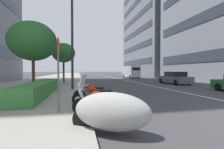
# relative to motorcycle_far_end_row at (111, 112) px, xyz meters

# --- Properties ---
(sidewalk_right_plaza) EXTENTS (160.00, 9.54, 0.15)m
(sidewalk_right_plaza) POSITION_rel_motorcycle_far_end_row_xyz_m (29.90, 5.18, -0.51)
(sidewalk_right_plaza) COLOR gray
(sidewalk_right_plaza) RESTS_ON ground
(lane_centre_stripe) EXTENTS (110.00, 0.16, 0.01)m
(lane_centre_stripe) POSITION_rel_motorcycle_far_end_row_xyz_m (34.90, -6.74, -0.58)
(lane_centre_stripe) COLOR silver
(lane_centre_stripe) RESTS_ON ground
(motorcycle_far_end_row) EXTENTS (1.67, 2.12, 1.07)m
(motorcycle_far_end_row) POSITION_rel_motorcycle_far_end_row_xyz_m (0.00, 0.00, 0.00)
(motorcycle_far_end_row) COLOR #9E9E99
(motorcycle_far_end_row) RESTS_ON ground
(motorcycle_nearest_camera) EXTENTS (0.96, 1.99, 1.48)m
(motorcycle_nearest_camera) POSITION_rel_motorcycle_far_end_row_xyz_m (1.54, 0.07, -0.14)
(motorcycle_nearest_camera) COLOR black
(motorcycle_nearest_camera) RESTS_ON ground
(motorcycle_under_tarp) EXTENTS (1.10, 2.00, 1.09)m
(motorcycle_under_tarp) POSITION_rel_motorcycle_far_end_row_xyz_m (2.95, 0.12, -0.17)
(motorcycle_under_tarp) COLOR black
(motorcycle_under_tarp) RESTS_ON ground
(motorcycle_second_in_row) EXTENTS (0.82, 2.09, 1.09)m
(motorcycle_second_in_row) POSITION_rel_motorcycle_far_end_row_xyz_m (4.18, 0.05, -0.17)
(motorcycle_second_in_row) COLOR black
(motorcycle_second_in_row) RESTS_ON ground
(car_lead_in_lane) EXTENTS (4.55, 2.00, 1.47)m
(car_lead_in_lane) POSITION_rel_motorcycle_far_end_row_xyz_m (12.90, -10.49, 0.09)
(car_lead_in_lane) COLOR #4C515B
(car_lead_in_lane) RESTS_ON ground
(delivery_van_ahead) EXTENTS (6.05, 2.23, 2.59)m
(delivery_van_ahead) POSITION_rel_motorcycle_far_end_row_xyz_m (28.50, -10.31, 0.80)
(delivery_van_ahead) COLOR #B7B7BC
(delivery_van_ahead) RESTS_ON ground
(parking_sign_by_curb) EXTENTS (0.32, 0.06, 2.58)m
(parking_sign_by_curb) POSITION_rel_motorcycle_far_end_row_xyz_m (1.84, 1.47, 1.12)
(parking_sign_by_curb) COLOR #47494C
(parking_sign_by_curb) RESTS_ON sidewalk_right_plaza
(street_lamp_with_banners) EXTENTS (1.26, 2.37, 8.32)m
(street_lamp_with_banners) POSITION_rel_motorcycle_far_end_row_xyz_m (8.66, 0.95, 4.53)
(street_lamp_with_banners) COLOR #232326
(street_lamp_with_banners) RESTS_ON sidewalk_right_plaza
(clipped_hedge_bed) EXTENTS (6.95, 1.10, 0.78)m
(clipped_hedge_bed) POSITION_rel_motorcycle_far_end_row_xyz_m (5.98, 3.02, -0.04)
(clipped_hedge_bed) COLOR #337033
(clipped_hedge_bed) RESTS_ON sidewalk_right_plaza
(street_tree_near_plaza_corner) EXTENTS (3.42, 3.42, 5.10)m
(street_tree_near_plaza_corner) POSITION_rel_motorcycle_far_end_row_xyz_m (8.81, 4.12, 3.20)
(street_tree_near_plaza_corner) COLOR #473323
(street_tree_near_plaza_corner) RESTS_ON sidewalk_right_plaza
(street_tree_mid_sidewalk) EXTENTS (2.67, 2.67, 4.68)m
(street_tree_mid_sidewalk) POSITION_rel_motorcycle_far_end_row_xyz_m (15.23, 2.54, 3.10)
(street_tree_mid_sidewalk) COLOR #473323
(street_tree_mid_sidewalk) RESTS_ON sidewalk_right_plaza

